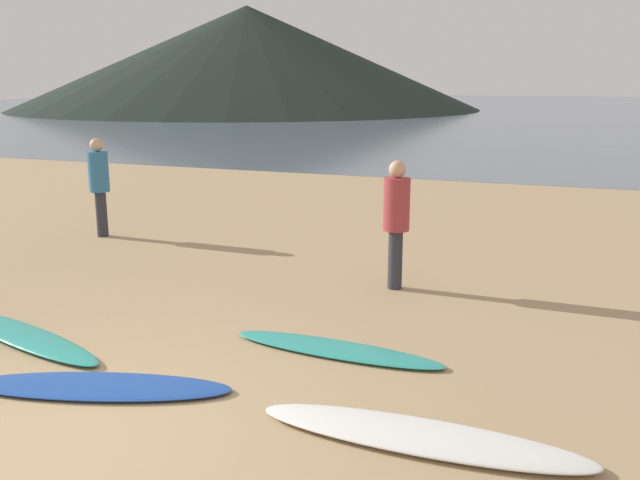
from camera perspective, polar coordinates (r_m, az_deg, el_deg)
ground_plane at (r=14.45m, az=5.95°, el=1.92°), size 120.00×120.00×0.20m
ocean_water at (r=68.83m, az=18.08°, el=10.41°), size 140.00×100.00×0.01m
headland_hill at (r=65.80m, az=-6.06°, el=14.91°), size 42.73×42.73×9.27m
surfboard_1 at (r=8.06m, az=-23.50°, el=-7.37°), size 2.61×1.17×0.09m
surfboard_2 at (r=6.61m, az=-17.99°, el=-11.55°), size 2.50×1.28×0.07m
surfboard_3 at (r=7.10m, az=1.37°, el=-9.10°), size 2.32×0.61×0.07m
surfboard_4 at (r=5.54m, az=8.44°, el=-15.93°), size 2.63×0.59×0.09m
person_0 at (r=8.98m, az=6.40°, el=2.16°), size 0.35×0.35×1.72m
person_1 at (r=12.60m, az=-17.99°, el=4.86°), size 0.35×0.35×1.74m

